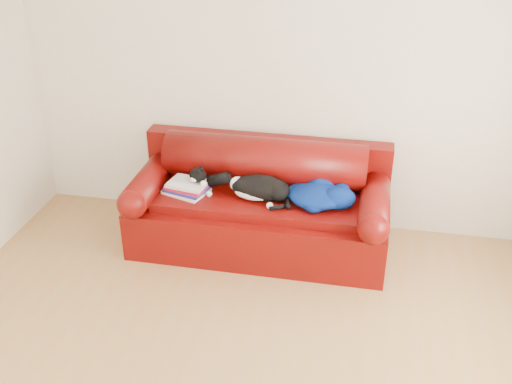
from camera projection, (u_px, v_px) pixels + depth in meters
ground at (230, 373)px, 3.83m from camera, size 4.50×4.50×0.00m
room_shell at (248, 133)px, 3.03m from camera, size 4.52×4.02×2.61m
sofa_base at (259, 221)px, 5.03m from camera, size 2.10×0.90×0.50m
sofa_back at (265, 176)px, 5.09m from camera, size 2.10×1.01×0.88m
book_stack at (187, 187)px, 4.90m from camera, size 0.40×0.35×0.10m
cat at (259, 188)px, 4.78m from camera, size 0.65×0.37×0.25m
blanket at (320, 195)px, 4.74m from camera, size 0.60×0.49×0.17m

